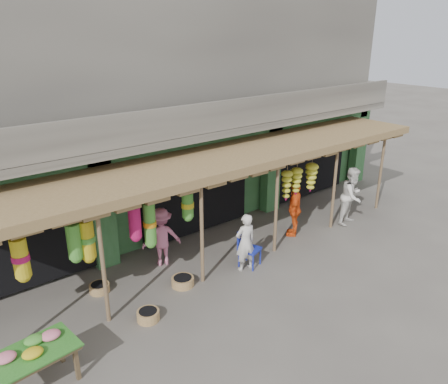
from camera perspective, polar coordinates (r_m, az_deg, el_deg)
ground at (r=12.03m, az=2.49°, el=-8.73°), size 80.00×80.00×0.00m
building at (r=14.71m, az=-10.09°, el=10.44°), size 16.40×6.80×7.00m
awning at (r=11.51m, az=-0.39°, el=3.88°), size 14.00×2.70×2.79m
flower_table at (r=8.54m, az=-23.86°, el=-18.74°), size 1.58×1.03×0.90m
blue_chair at (r=11.51m, az=3.00°, el=-6.99°), size 0.62×0.63×1.02m
basket_left at (r=11.03m, az=-15.95°, el=-11.97°), size 0.61×0.61×0.20m
basket_mid at (r=10.90m, az=-5.41°, el=-11.57°), size 0.65×0.65×0.21m
basket_right at (r=9.87m, az=-9.87°, el=-15.61°), size 0.54×0.54×0.22m
person_front at (r=11.21m, az=2.80°, el=-6.57°), size 0.61×0.44×1.55m
person_right at (r=14.35m, az=16.38°, el=-0.49°), size 1.02×0.87×1.86m
person_vendor at (r=13.18m, az=9.20°, el=-2.16°), size 1.04×0.94×1.70m
person_shopper at (r=11.55m, az=-8.18°, el=-5.80°), size 1.16×0.89×1.59m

